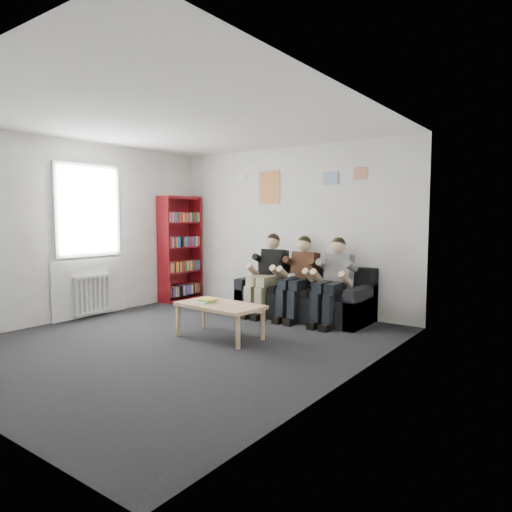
# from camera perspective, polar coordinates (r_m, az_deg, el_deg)

# --- Properties ---
(room_shell) EXTENTS (5.00, 5.00, 5.00)m
(room_shell) POSITION_cam_1_polar(r_m,az_deg,el_deg) (5.66, -9.40, 2.80)
(room_shell) COLOR black
(room_shell) RESTS_ON ground
(sofa) EXTENTS (2.06, 0.84, 0.80)m
(sofa) POSITION_cam_1_polar(r_m,az_deg,el_deg) (7.12, 6.07, -5.34)
(sofa) COLOR black
(sofa) RESTS_ON ground
(bookshelf) EXTENTS (0.29, 0.87, 1.93)m
(bookshelf) POSITION_cam_1_polar(r_m,az_deg,el_deg) (8.57, -9.41, 0.92)
(bookshelf) COLOR maroon
(bookshelf) RESTS_ON ground
(coffee_table) EXTENTS (1.11, 0.61, 0.44)m
(coffee_table) POSITION_cam_1_polar(r_m,az_deg,el_deg) (5.89, -4.57, -6.48)
(coffee_table) COLOR tan
(coffee_table) RESTS_ON ground
(game_cases) EXTENTS (0.24, 0.21, 0.05)m
(game_cases) POSITION_cam_1_polar(r_m,az_deg,el_deg) (5.99, -6.18, -5.55)
(game_cases) COLOR silver
(game_cases) RESTS_ON coffee_table
(person_left) EXTENTS (0.40, 0.85, 1.29)m
(person_left) POSITION_cam_1_polar(r_m,az_deg,el_deg) (7.21, 1.37, -2.38)
(person_left) COLOR black
(person_left) RESTS_ON sofa
(person_middle) EXTENTS (0.39, 0.83, 1.26)m
(person_middle) POSITION_cam_1_polar(r_m,az_deg,el_deg) (6.90, 5.29, -2.80)
(person_middle) COLOR #4B2619
(person_middle) RESTS_ON sofa
(person_right) EXTENTS (0.39, 0.83, 1.26)m
(person_right) POSITION_cam_1_polar(r_m,az_deg,el_deg) (6.63, 9.56, -3.19)
(person_right) COLOR silver
(person_right) RESTS_ON sofa
(radiator) EXTENTS (0.10, 0.64, 0.60)m
(radiator) POSITION_cam_1_polar(r_m,az_deg,el_deg) (7.56, -19.67, -4.52)
(radiator) COLOR white
(radiator) RESTS_ON ground
(window) EXTENTS (0.05, 1.30, 2.36)m
(window) POSITION_cam_1_polar(r_m,az_deg,el_deg) (7.54, -20.14, 0.64)
(window) COLOR white
(window) RESTS_ON room_shell
(poster_large) EXTENTS (0.42, 0.01, 0.55)m
(poster_large) POSITION_cam_1_polar(r_m,az_deg,el_deg) (7.84, 1.69, 8.56)
(poster_large) COLOR gold
(poster_large) RESTS_ON room_shell
(poster_blue) EXTENTS (0.25, 0.01, 0.20)m
(poster_blue) POSITION_cam_1_polar(r_m,az_deg,el_deg) (7.26, 9.29, 9.58)
(poster_blue) COLOR #4083DC
(poster_blue) RESTS_ON room_shell
(poster_pink) EXTENTS (0.22, 0.01, 0.18)m
(poster_pink) POSITION_cam_1_polar(r_m,az_deg,el_deg) (7.05, 12.97, 10.07)
(poster_pink) COLOR #C53D94
(poster_pink) RESTS_ON room_shell
(poster_sign) EXTENTS (0.20, 0.01, 0.14)m
(poster_sign) POSITION_cam_1_polar(r_m,az_deg,el_deg) (8.21, -1.80, 9.80)
(poster_sign) COLOR white
(poster_sign) RESTS_ON room_shell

